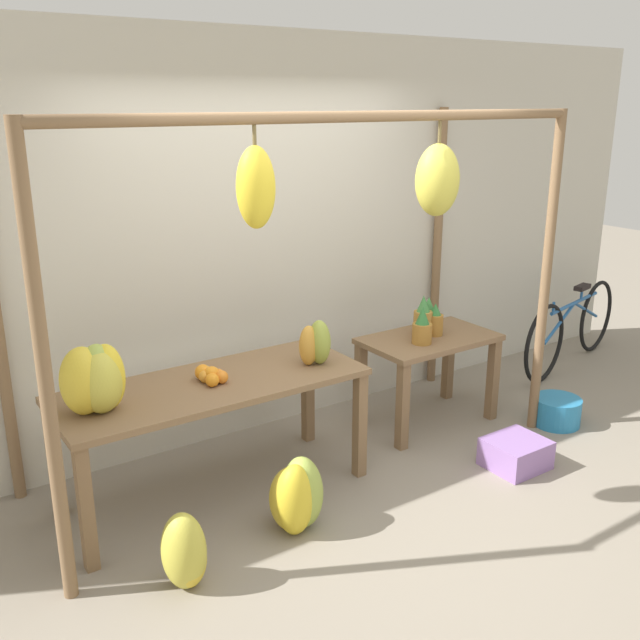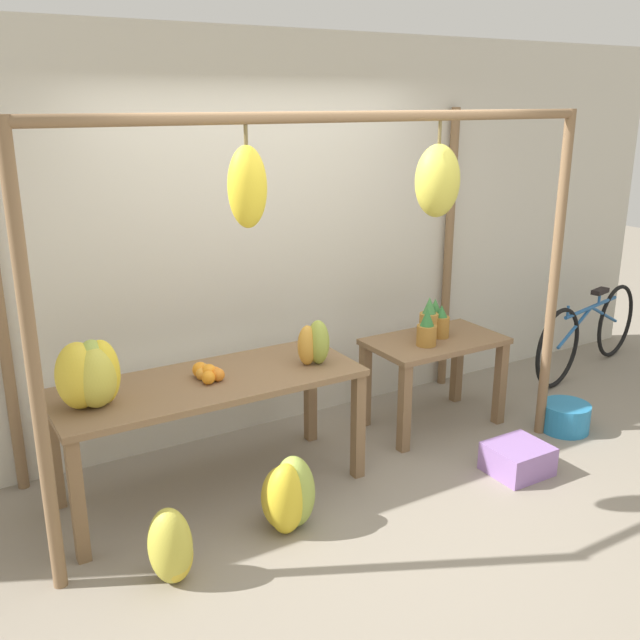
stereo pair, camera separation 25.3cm
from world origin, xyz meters
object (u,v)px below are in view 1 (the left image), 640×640
Objects in this scene: banana_pile_on_table at (96,380)px; fruit_crate_white at (516,453)px; pineapple_cluster at (426,321)px; parked_bicycle at (572,327)px; papaya_pile at (315,343)px; orange_pile at (211,375)px; banana_pile_ground_right at (296,497)px; banana_pile_ground_left at (185,554)px; blue_bucket at (557,411)px.

banana_pile_on_table reaches higher than fruit_crate_white.
parked_bicycle is at bearing 4.20° from pineapple_cluster.
banana_pile_on_table reaches higher than papaya_pile.
orange_pile is 0.50× the size of banana_pile_ground_right.
banana_pile_ground_right is (-1.56, -0.68, -0.59)m from pineapple_cluster.
orange_pile is at bearing 109.24° from banana_pile_ground_right.
pineapple_cluster reaches higher than banana_pile_ground_left.
pineapple_cluster reaches higher than fruit_crate_white.
pineapple_cluster reaches higher than parked_bicycle.
banana_pile_ground_left is at bearing -76.26° from banana_pile_on_table.
banana_pile_ground_left is at bearing -125.59° from orange_pile.
banana_pile_on_table is 1.48× the size of papaya_pile.
banana_pile_ground_right is (0.21, -0.60, -0.58)m from orange_pile.
banana_pile_on_table reaches higher than pineapple_cluster.
banana_pile_on_table reaches higher than orange_pile.
banana_pile_ground_right is 1.24× the size of blue_bucket.
banana_pile_ground_left is (0.17, -0.68, -0.74)m from banana_pile_on_table.
banana_pile_ground_right is 1.61m from fruit_crate_white.
fruit_crate_white is at bearing -151.49° from parked_bicycle.
pineapple_cluster is 1.13m from fruit_crate_white.
banana_pile_on_table is 0.98× the size of banana_pile_ground_right.
orange_pile is 2.71m from blue_bucket.
banana_pile_ground_left is 4.32m from parked_bicycle.
parked_bicycle is at bearing 13.25° from banana_pile_ground_right.
papaya_pile reaches higher than parked_bicycle.
banana_pile_ground_left is 0.96× the size of banana_pile_ground_right.
pineapple_cluster is at bearing 2.46° from orange_pile.
pineapple_cluster is 1.21× the size of papaya_pile.
pineapple_cluster is (1.77, 0.08, 0.00)m from orange_pile.
papaya_pile is at bearing -173.98° from parked_bicycle.
banana_pile_ground_left is 1.19× the size of blue_bucket.
orange_pile is 0.12× the size of parked_bicycle.
pineapple_cluster is 1.11m from papaya_pile.
pineapple_cluster is at bearing 23.51° from banana_pile_ground_right.
pineapple_cluster is 0.99× the size of blue_bucket.
pineapple_cluster reaches higher than banana_pile_ground_right.
parked_bicycle reaches higher than fruit_crate_white.
banana_pile_ground_left is 1.45× the size of papaya_pile.
banana_pile_ground_right is at bearing -178.38° from blue_bucket.
banana_pile_on_table is 3.39m from blue_bucket.
fruit_crate_white is at bearing -160.36° from blue_bucket.
papaya_pile reaches higher than banana_pile_ground_right.
banana_pile_ground_right is 0.25× the size of parked_bicycle.
papaya_pile is at bearing -2.44° from banana_pile_on_table.
blue_bucket reaches higher than fruit_crate_white.
parked_bicycle is at bearing 3.41° from banana_pile_on_table.
banana_pile_ground_left is 2.32m from fruit_crate_white.
banana_pile_ground_left is (-0.51, -0.72, -0.60)m from orange_pile.
parked_bicycle is (4.37, 0.26, -0.57)m from banana_pile_on_table.
parked_bicycle reaches higher than blue_bucket.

